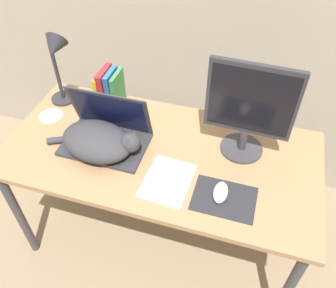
# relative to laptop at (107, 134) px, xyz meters

# --- Properties ---
(desk) EXTENTS (1.48, 0.72, 0.72)m
(desk) POSITION_rel_laptop_xyz_m (0.26, 0.01, -0.12)
(desk) COLOR #93704C
(desk) RESTS_ON ground_plane
(laptop) EXTENTS (0.39, 0.26, 0.27)m
(laptop) POSITION_rel_laptop_xyz_m (0.00, 0.00, 0.00)
(laptop) COLOR #2D2D33
(laptop) RESTS_ON desk
(cat) EXTENTS (0.47, 0.29, 0.14)m
(cat) POSITION_rel_laptop_xyz_m (-0.01, -0.07, 0.02)
(cat) COLOR #333338
(cat) RESTS_ON desk
(external_monitor) EXTENTS (0.38, 0.20, 0.46)m
(external_monitor) POSITION_rel_laptop_xyz_m (0.62, 0.14, 0.20)
(external_monitor) COLOR #333338
(external_monitor) RESTS_ON desk
(mousepad) EXTENTS (0.26, 0.19, 0.00)m
(mousepad) POSITION_rel_laptop_xyz_m (0.60, -0.17, -0.05)
(mousepad) COLOR #232328
(mousepad) RESTS_ON desk
(computer_mouse) EXTENTS (0.06, 0.11, 0.04)m
(computer_mouse) POSITION_rel_laptop_xyz_m (0.58, -0.16, -0.03)
(computer_mouse) COLOR silver
(computer_mouse) RESTS_ON mousepad
(book_row) EXTENTS (0.12, 0.15, 0.21)m
(book_row) POSITION_rel_laptop_xyz_m (-0.10, 0.27, 0.05)
(book_row) COLOR gold
(book_row) RESTS_ON desk
(desk_lamp) EXTENTS (0.17, 0.17, 0.42)m
(desk_lamp) POSITION_rel_laptop_xyz_m (-0.33, 0.21, 0.23)
(desk_lamp) COLOR #28282D
(desk_lamp) RESTS_ON desk
(notepad) EXTENTS (0.21, 0.26, 0.01)m
(notepad) POSITION_rel_laptop_xyz_m (0.35, -0.15, -0.05)
(notepad) COLOR silver
(notepad) RESTS_ON desk
(cd_disc) EXTENTS (0.12, 0.12, 0.00)m
(cd_disc) POSITION_rel_laptop_xyz_m (-0.36, 0.09, -0.05)
(cd_disc) COLOR silver
(cd_disc) RESTS_ON desk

